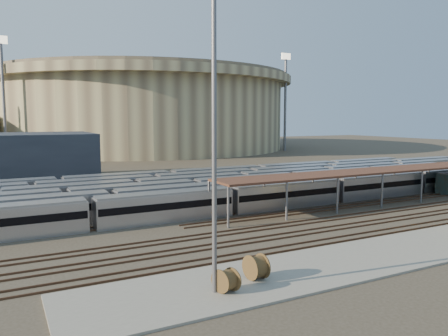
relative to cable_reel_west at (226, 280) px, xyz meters
name	(u,v)px	position (x,y,z in m)	size (l,w,h in m)	color
ground	(289,223)	(17.55, 16.39, -1.11)	(420.00, 420.00, 0.00)	#383026
apron	(341,263)	(12.55, 1.39, -1.01)	(50.00, 9.00, 0.20)	gray
subway_trains	(221,188)	(17.28, 34.89, 0.69)	(127.28, 23.90, 3.60)	#B2B2B7
inspection_shed	(389,171)	(39.55, 20.39, 3.87)	(60.30, 6.00, 5.30)	slate
empty_tracks	(314,231)	(17.55, 11.39, -1.02)	(170.00, 9.62, 0.18)	#4C3323
stadium	(145,110)	(42.55, 156.39, 15.36)	(124.00, 124.00, 32.50)	tan
floodlight_0	(3,94)	(-12.45, 126.39, 19.53)	(4.00, 1.00, 38.40)	slate
floodlight_2	(285,99)	(87.55, 116.39, 19.53)	(4.00, 1.00, 38.40)	slate
floodlight_3	(53,101)	(7.55, 176.39, 19.53)	(4.00, 1.00, 38.40)	slate
cable_reel_west	(226,280)	(0.00, 0.00, 0.00)	(1.83, 1.83, 1.01)	brown
cable_reel_east	(256,267)	(3.39, 1.22, 0.12)	(2.06, 2.06, 1.15)	brown
yard_light_pole	(214,145)	(-0.76, 0.43, 10.21)	(0.81, 0.36, 22.09)	slate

